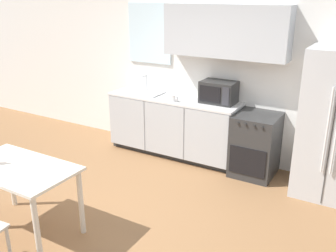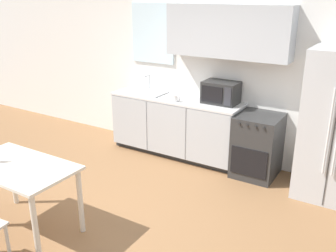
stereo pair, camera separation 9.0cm
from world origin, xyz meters
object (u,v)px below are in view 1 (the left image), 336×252
refrigerator (336,125)px  dining_table (19,177)px  coffee_mug (174,98)px  oven_range (255,145)px  microwave (219,92)px

refrigerator → dining_table: (-2.69, -2.54, -0.27)m
coffee_mug → dining_table: size_ratio=0.09×
coffee_mug → dining_table: 2.49m
oven_range → microwave: 0.92m
oven_range → coffee_mug: coffee_mug is taller
microwave → dining_table: microwave is taller
oven_range → refrigerator: bearing=-2.9°
microwave → coffee_mug: microwave is taller
microwave → oven_range: bearing=-10.3°
coffee_mug → refrigerator: bearing=2.9°
refrigerator → microwave: refrigerator is taller
dining_table → oven_range: bearing=56.7°
refrigerator → dining_table: bearing=-136.7°
coffee_mug → microwave: bearing=25.2°
oven_range → microwave: microwave is taller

